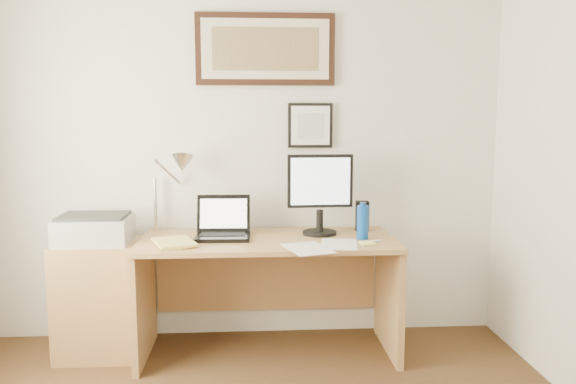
{
  "coord_description": "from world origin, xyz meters",
  "views": [
    {
      "loc": [
        0.06,
        -1.82,
        1.51
      ],
      "look_at": [
        0.26,
        1.43,
        1.07
      ],
      "focal_mm": 35.0,
      "sensor_mm": 36.0,
      "label": 1
    }
  ],
  "objects": [
    {
      "name": "book",
      "position": [
        -0.52,
        1.46,
        0.76
      ],
      "size": [
        0.31,
        0.36,
        0.02
      ],
      "primitive_type": "imported",
      "rotation": [
        0.0,
        0.0,
        0.37
      ],
      "color": "#E5CE6B",
      "rests_on": "desk"
    },
    {
      "name": "side_cabinet",
      "position": [
        -0.92,
        1.68,
        0.36
      ],
      "size": [
        0.5,
        0.4,
        0.73
      ],
      "primitive_type": "cube",
      "color": "#A37344",
      "rests_on": "floor"
    },
    {
      "name": "paper_sheet_a",
      "position": [
        0.37,
        1.35,
        0.75
      ],
      "size": [
        0.31,
        0.38,
        0.0
      ],
      "primitive_type": "cube",
      "rotation": [
        0.0,
        0.0,
        0.3
      ],
      "color": "white",
      "rests_on": "desk"
    },
    {
      "name": "desk",
      "position": [
        0.15,
        1.72,
        0.51
      ],
      "size": [
        1.6,
        0.7,
        0.75
      ],
      "color": "#A37344",
      "rests_on": "floor"
    },
    {
      "name": "lcd_monitor",
      "position": [
        0.49,
        1.73,
        1.04
      ],
      "size": [
        0.42,
        0.22,
        0.52
      ],
      "color": "black",
      "rests_on": "desk"
    },
    {
      "name": "sticky_pad",
      "position": [
        0.74,
        1.43,
        0.76
      ],
      "size": [
        0.09,
        0.09,
        0.01
      ],
      "primitive_type": "cube",
      "rotation": [
        0.0,
        0.0,
        0.1
      ],
      "color": "#E6EB6F",
      "rests_on": "desk"
    },
    {
      "name": "picture_large",
      "position": [
        0.15,
        1.97,
        1.95
      ],
      "size": [
        0.92,
        0.04,
        0.47
      ],
      "color": "black",
      "rests_on": "wall_back"
    },
    {
      "name": "printer",
      "position": [
        -0.93,
        1.67,
        0.82
      ],
      "size": [
        0.44,
        0.34,
        0.18
      ],
      "color": "#ADADAF",
      "rests_on": "side_cabinet"
    },
    {
      "name": "water_bottle",
      "position": [
        0.74,
        1.59,
        0.85
      ],
      "size": [
        0.07,
        0.07,
        0.21
      ],
      "primitive_type": "cylinder",
      "color": "#0C42A0",
      "rests_on": "desk"
    },
    {
      "name": "marker_pen",
      "position": [
        0.77,
        1.47,
        0.76
      ],
      "size": [
        0.14,
        0.06,
        0.02
      ],
      "primitive_type": "cylinder",
      "rotation": [
        0.0,
        1.57,
        0.35
      ],
      "color": "white",
      "rests_on": "desk"
    },
    {
      "name": "laptop",
      "position": [
        -0.13,
        1.69,
        0.81
      ],
      "size": [
        0.35,
        0.3,
        0.26
      ],
      "color": "black",
      "rests_on": "desk"
    },
    {
      "name": "wall_back",
      "position": [
        0.0,
        2.0,
        1.25
      ],
      "size": [
        3.5,
        0.02,
        2.5
      ],
      "primitive_type": "cube",
      "color": "white",
      "rests_on": "ground"
    },
    {
      "name": "picture_small",
      "position": [
        0.45,
        1.97,
        1.45
      ],
      "size": [
        0.3,
        0.03,
        0.3
      ],
      "color": "black",
      "rests_on": "wall_back"
    },
    {
      "name": "desk_lamp",
      "position": [
        -0.41,
        1.81,
        1.19
      ],
      "size": [
        0.29,
        0.27,
        0.53
      ],
      "color": "silver",
      "rests_on": "desk"
    },
    {
      "name": "paper_sheet_b",
      "position": [
        0.57,
        1.43,
        0.75
      ],
      "size": [
        0.26,
        0.33,
        0.0
      ],
      "primitive_type": "cube",
      "rotation": [
        0.0,
        0.0,
        -0.15
      ],
      "color": "white",
      "rests_on": "desk"
    },
    {
      "name": "speaker",
      "position": [
        0.79,
        1.85,
        0.85
      ],
      "size": [
        0.1,
        0.09,
        0.2
      ],
      "primitive_type": "cube",
      "rotation": [
        0.0,
        0.0,
        -0.12
      ],
      "color": "black",
      "rests_on": "desk"
    },
    {
      "name": "bottle_cap",
      "position": [
        0.74,
        1.59,
        0.97
      ],
      "size": [
        0.04,
        0.04,
        0.02
      ],
      "primitive_type": "cylinder",
      "color": "#0C42A0",
      "rests_on": "water_bottle"
    }
  ]
}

